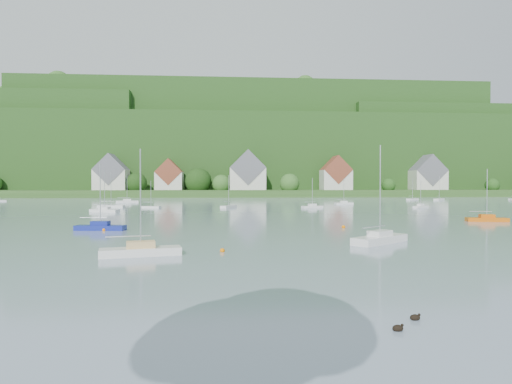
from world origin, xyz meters
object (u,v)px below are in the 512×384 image
at_px(near_sailboat_1, 100,227).
at_px(near_sailboat_2, 141,250).
at_px(near_sailboat_5, 487,219).
at_px(near_sailboat_3, 380,238).

bearing_deg(near_sailboat_1, near_sailboat_2, -59.52).
xyz_separation_m(near_sailboat_2, near_sailboat_5, (44.61, 27.12, -0.01)).
bearing_deg(near_sailboat_3, near_sailboat_2, 156.82).
bearing_deg(near_sailboat_5, near_sailboat_3, -126.50).
relative_size(near_sailboat_1, near_sailboat_3, 0.87).
relative_size(near_sailboat_1, near_sailboat_5, 1.03).
distance_m(near_sailboat_1, near_sailboat_2, 20.70).
bearing_deg(near_sailboat_1, near_sailboat_3, -18.02).
xyz_separation_m(near_sailboat_3, near_sailboat_5, (23.90, 21.53, -0.04)).
distance_m(near_sailboat_3, near_sailboat_5, 32.17).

